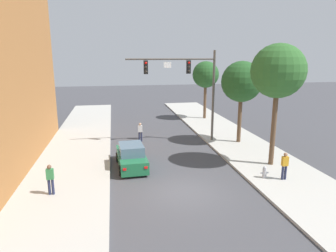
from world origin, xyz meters
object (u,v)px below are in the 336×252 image
at_px(traffic_signal_mast, 189,79).
at_px(street_tree_third, 206,75).
at_px(pedestrian_crossing_road, 140,131).
at_px(fire_hydrant, 265,172).
at_px(pedestrian_sidewalk_left_walker, 50,178).
at_px(street_tree_second, 242,82).
at_px(pedestrian_sidewalk_right_walker, 285,165).
at_px(street_tree_nearest, 278,72).
at_px(car_lead_green, 131,157).

height_order(traffic_signal_mast, street_tree_third, traffic_signal_mast).
distance_m(pedestrian_crossing_road, fire_hydrant, 11.59).
relative_size(pedestrian_crossing_road, fire_hydrant, 2.28).
bearing_deg(pedestrian_sidewalk_left_walker, street_tree_second, 29.27).
relative_size(fire_hydrant, street_tree_third, 0.11).
relative_size(pedestrian_crossing_road, pedestrian_sidewalk_right_walker, 1.00).
distance_m(traffic_signal_mast, street_tree_second, 4.23).
xyz_separation_m(pedestrian_crossing_road, street_tree_nearest, (8.04, -7.51, 5.34)).
height_order(car_lead_green, street_tree_third, street_tree_third).
bearing_deg(pedestrian_crossing_road, car_lead_green, -100.70).
bearing_deg(traffic_signal_mast, pedestrian_sidewalk_left_walker, -137.91).
bearing_deg(street_tree_third, pedestrian_crossing_road, -135.74).
xyz_separation_m(fire_hydrant, street_tree_nearest, (1.54, 2.08, 5.74)).
relative_size(street_tree_nearest, street_tree_third, 1.22).
xyz_separation_m(street_tree_nearest, street_tree_third, (0.11, 15.46, -1.16)).
height_order(car_lead_green, pedestrian_crossing_road, pedestrian_crossing_road).
bearing_deg(street_tree_third, car_lead_green, -123.62).
relative_size(pedestrian_sidewalk_left_walker, street_tree_third, 0.25).
xyz_separation_m(traffic_signal_mast, street_tree_third, (4.18, 9.03, -0.29)).
relative_size(pedestrian_crossing_road, street_tree_second, 0.25).
bearing_deg(street_tree_second, pedestrian_sidewalk_right_walker, -94.21).
bearing_deg(pedestrian_crossing_road, fire_hydrant, -55.87).
xyz_separation_m(pedestrian_crossing_road, fire_hydrant, (6.50, -9.59, -0.41)).
height_order(traffic_signal_mast, car_lead_green, traffic_signal_mast).
bearing_deg(street_tree_second, pedestrian_sidewalk_left_walker, -150.73).
relative_size(traffic_signal_mast, fire_hydrant, 10.42).
bearing_deg(car_lead_green, traffic_signal_mast, 44.08).
bearing_deg(street_tree_third, traffic_signal_mast, -114.87).
bearing_deg(street_tree_nearest, fire_hydrant, -126.65).
bearing_deg(pedestrian_sidewalk_right_walker, fire_hydrant, 156.29).
relative_size(pedestrian_sidewalk_right_walker, street_tree_nearest, 0.21).
xyz_separation_m(car_lead_green, pedestrian_sidewalk_right_walker, (8.63, -4.00, 0.34)).
relative_size(car_lead_green, street_tree_third, 0.67).
distance_m(pedestrian_crossing_road, street_tree_nearest, 12.23).
bearing_deg(street_tree_third, pedestrian_sidewalk_left_walker, -127.85).
xyz_separation_m(pedestrian_sidewalk_right_walker, street_tree_nearest, (0.55, 2.51, 5.19)).
relative_size(fire_hydrant, street_tree_second, 0.11).
bearing_deg(street_tree_second, pedestrian_crossing_road, 165.88).
relative_size(traffic_signal_mast, street_tree_nearest, 0.96).
distance_m(pedestrian_sidewalk_right_walker, street_tree_third, 18.43).
height_order(pedestrian_sidewalk_right_walker, street_tree_nearest, street_tree_nearest).
bearing_deg(pedestrian_crossing_road, pedestrian_sidewalk_left_walker, -119.79).
relative_size(traffic_signal_mast, street_tree_second, 1.12).
bearing_deg(street_tree_nearest, pedestrian_sidewalk_right_walker, -102.39).
relative_size(traffic_signal_mast, pedestrian_crossing_road, 4.57).
relative_size(pedestrian_sidewalk_right_walker, street_tree_third, 0.25).
bearing_deg(fire_hydrant, street_tree_nearest, 53.35).
distance_m(pedestrian_sidewalk_right_walker, street_tree_second, 8.99).
relative_size(pedestrian_sidewalk_right_walker, fire_hydrant, 2.28).
height_order(traffic_signal_mast, pedestrian_crossing_road, traffic_signal_mast).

